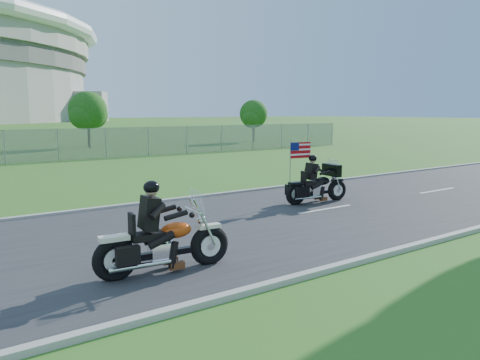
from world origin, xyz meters
TOP-DOWN VIEW (x-y plane):
  - ground at (0.00, 0.00)m, footprint 420.00×420.00m
  - road at (0.00, 0.00)m, footprint 120.00×8.00m
  - curb_north at (0.00, 4.05)m, footprint 120.00×0.18m
  - curb_south at (0.00, -4.05)m, footprint 120.00×0.18m
  - tree_fence_near at (6.04, 30.04)m, footprint 3.52×3.28m
  - tree_fence_far at (22.04, 28.03)m, footprint 3.08×2.87m
  - motorcycle_lead at (-2.65, -2.31)m, footprint 2.70×0.81m
  - motorcycle_follow at (4.58, 1.00)m, footprint 2.44×0.89m

SIDE VIEW (x-z plane):
  - ground at x=0.00m, z-range 0.00..0.00m
  - road at x=0.00m, z-range 0.00..0.04m
  - curb_north at x=0.00m, z-range -0.01..0.11m
  - curb_south at x=0.00m, z-range -0.01..0.11m
  - motorcycle_follow at x=4.58m, z-range -0.46..1.58m
  - motorcycle_lead at x=-2.65m, z-range -0.34..1.48m
  - tree_fence_far at x=22.04m, z-range 0.54..4.74m
  - tree_fence_near at x=6.04m, z-range 0.60..5.35m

